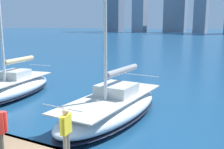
# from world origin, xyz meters

# --- Properties ---
(sailboat_grey) EXTENTS (3.21, 8.33, 12.61)m
(sailboat_grey) POSITION_xyz_m (0.13, -6.14, 0.68)
(sailboat_grey) COLOR silver
(sailboat_grey) RESTS_ON ground
(sailboat_tan) EXTENTS (3.65, 7.63, 11.27)m
(sailboat_tan) POSITION_xyz_m (7.87, -6.64, 0.70)
(sailboat_tan) COLOR white
(sailboat_tan) RESTS_ON ground
(person_yellow_shirt) EXTENTS (0.22, 0.58, 1.58)m
(person_yellow_shirt) POSITION_xyz_m (-0.92, -1.06, 1.55)
(person_yellow_shirt) COLOR gray
(person_yellow_shirt) RESTS_ON dock_pier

